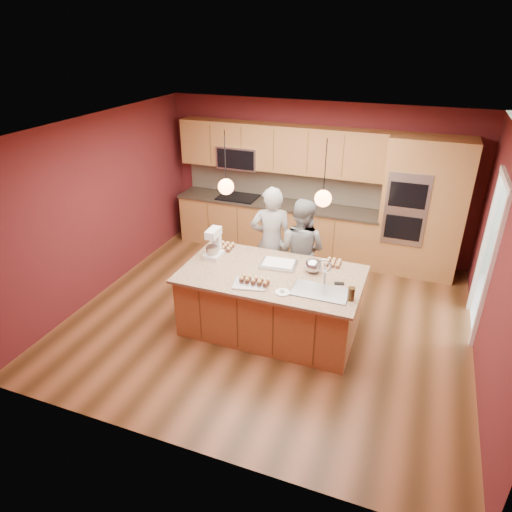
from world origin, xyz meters
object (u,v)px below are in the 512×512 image
at_px(person_left, 271,242).
at_px(person_right, 301,251).
at_px(island, 272,301).
at_px(stand_mixer, 214,245).
at_px(mixing_bowl, 313,266).

height_order(person_left, person_right, person_left).
distance_m(island, stand_mixer, 1.13).
bearing_deg(island, person_left, 109.86).
bearing_deg(person_right, stand_mixer, 45.29).
relative_size(island, person_right, 1.47).
bearing_deg(island, stand_mixer, 169.15).
xyz_separation_m(island, person_right, (0.13, 0.93, 0.36)).
relative_size(person_right, stand_mixer, 3.88).
relative_size(person_left, mixing_bowl, 7.67).
bearing_deg(island, mixing_bowl, 25.65).
bearing_deg(person_left, stand_mixer, 34.97).
distance_m(person_right, mixing_bowl, 0.79).
distance_m(person_left, person_right, 0.47).
height_order(person_right, mixing_bowl, person_right).
distance_m(person_right, stand_mixer, 1.32).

